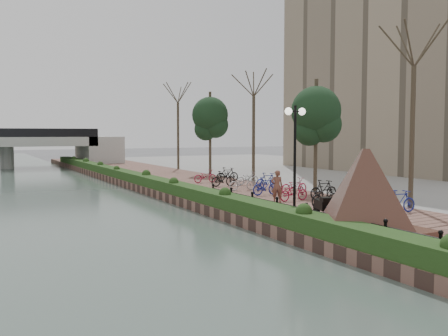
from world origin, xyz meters
TOP-DOWN VIEW (x-y plane):
  - ground at (0.00, 0.00)m, footprint 220.00×220.00m
  - promenade at (4.00, 17.50)m, footprint 8.00×75.00m
  - inland_pavement at (20.00, 17.50)m, footprint 24.00×75.00m
  - hedge at (0.60, 20.00)m, footprint 1.10×56.00m
  - chain_fence at (1.40, 2.00)m, footprint 0.10×14.10m
  - granite_monument at (2.07, -1.39)m, footprint 4.70×4.70m
  - lamppost at (2.64, 3.52)m, footprint 1.02×0.32m
  - motorcycle at (2.57, 1.56)m, footprint 1.08×1.75m
  - pedestrian at (3.57, 6.30)m, footprint 0.68×0.58m
  - bicycle_parking at (5.49, 8.98)m, footprint 2.40×17.32m
  - street_trees at (8.00, 12.68)m, footprint 3.20×37.12m

SIDE VIEW (x-z plane):
  - ground at x=0.00m, z-range 0.00..0.00m
  - promenade at x=4.00m, z-range 0.00..0.50m
  - inland_pavement at x=20.00m, z-range 0.00..0.50m
  - hedge at x=0.60m, z-range 0.50..1.10m
  - chain_fence at x=1.40m, z-range 0.50..1.20m
  - bicycle_parking at x=5.49m, z-range 0.47..1.47m
  - motorcycle at x=2.57m, z-range 0.50..1.54m
  - pedestrian at x=3.57m, z-range 0.50..2.09m
  - granite_monument at x=2.07m, z-range 0.52..3.40m
  - street_trees at x=8.00m, z-range 0.29..7.09m
  - lamppost at x=2.64m, z-range 1.54..6.12m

